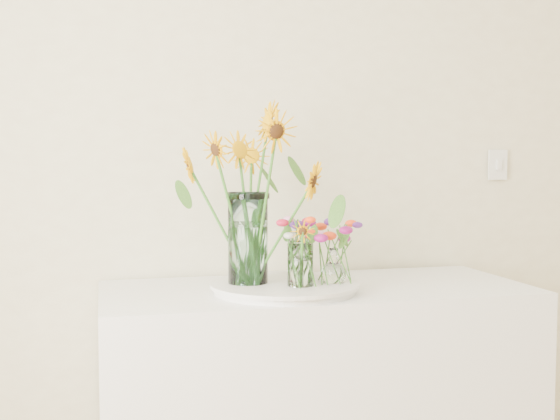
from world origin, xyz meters
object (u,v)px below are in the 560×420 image
object	(u,v)px
counter	(316,419)
tray	(285,288)
mason_jar	(248,238)
small_vase_b	(334,266)
small_vase_c	(300,260)
small_vase_a	(300,266)

from	to	relation	value
counter	tray	size ratio (longest dim) A/B	3.13
mason_jar	small_vase_b	xyz separation A→B (m)	(0.26, -0.06, -0.09)
tray	mason_jar	xyz separation A→B (m)	(-0.11, 0.03, 0.16)
counter	mason_jar	bearing A→B (deg)	-169.69
tray	small_vase_b	world-z (taller)	small_vase_b
small_vase_b	small_vase_c	bearing A→B (deg)	119.85
small_vase_a	small_vase_b	xyz separation A→B (m)	(0.12, 0.03, -0.01)
tray	small_vase_b	size ratio (longest dim) A/B	3.89
counter	tray	xyz separation A→B (m)	(-0.13, -0.07, 0.46)
small_vase_b	counter	bearing A→B (deg)	102.26
mason_jar	tray	bearing A→B (deg)	-13.06
small_vase_c	counter	bearing A→B (deg)	-23.37
tray	small_vase_a	world-z (taller)	small_vase_a
counter	small_vase_a	xyz separation A→B (m)	(-0.10, -0.13, 0.54)
tray	mason_jar	size ratio (longest dim) A/B	1.52
tray	small_vase_c	bearing A→B (deg)	49.69
small_vase_a	small_vase_b	size ratio (longest dim) A/B	1.19
tray	mason_jar	distance (m)	0.20
tray	small_vase_a	size ratio (longest dim) A/B	3.28
tray	small_vase_a	xyz separation A→B (m)	(0.03, -0.06, 0.08)
counter	small_vase_b	distance (m)	0.54
tray	small_vase_c	xyz separation A→B (m)	(0.08, 0.09, 0.08)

